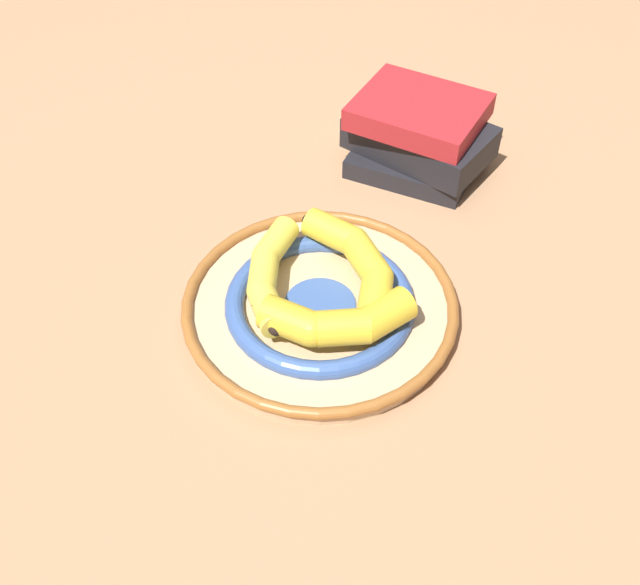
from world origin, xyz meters
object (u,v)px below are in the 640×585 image
(banana_b, at_px, (359,264))
(banana_c, at_px, (269,272))
(decorative_bowl, at_px, (320,306))
(book_stack, at_px, (417,135))
(banana_a, at_px, (334,321))

(banana_b, bearing_deg, banana_c, 73.18)
(decorative_bowl, relative_size, book_stack, 1.44)
(banana_b, bearing_deg, banana_a, 138.57)
(book_stack, bearing_deg, banana_b, 98.08)
(banana_c, height_order, book_stack, book_stack)
(decorative_bowl, xyz_separation_m, banana_a, (0.02, -0.05, 0.04))
(decorative_bowl, height_order, banana_b, banana_b)
(banana_a, relative_size, banana_b, 0.98)
(banana_a, xyz_separation_m, book_stack, (0.11, 0.33, -0.00))
(decorative_bowl, distance_m, book_stack, 0.31)
(banana_b, height_order, banana_c, banana_b)
(banana_b, distance_m, book_stack, 0.26)
(banana_b, distance_m, banana_c, 0.10)
(decorative_bowl, height_order, banana_a, banana_a)
(banana_b, xyz_separation_m, book_stack, (0.09, 0.25, 0.00))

